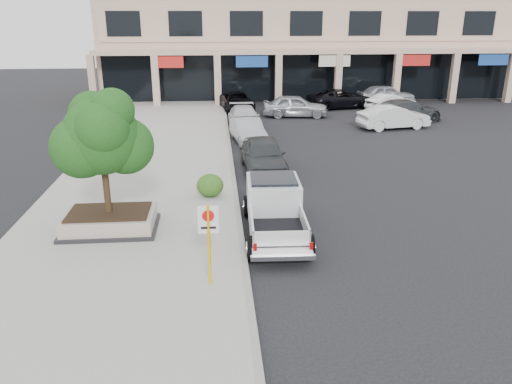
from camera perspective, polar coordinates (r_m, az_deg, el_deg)
The scene contains 19 objects.
ground at distance 16.31m, azimuth 3.92°, elevation -6.46°, with size 120.00×120.00×0.00m, color black.
sidewalk at distance 21.90m, azimuth -12.86°, elevation 0.22°, with size 8.00×52.00×0.15m, color gray.
curb at distance 21.68m, azimuth -2.47°, elevation 0.51°, with size 0.20×52.00×0.15m, color gray.
strip_mall at distance 49.55m, azimuth 7.58°, elevation 16.64°, with size 40.55×12.43×9.50m.
planter at distance 17.88m, azimuth -16.35°, elevation -3.17°, with size 3.20×2.20×0.68m.
planter_tree at distance 17.13m, azimuth -16.75°, elevation 6.15°, with size 2.90×2.55×4.00m.
no_parking_sign at distance 13.40m, azimuth -5.43°, elevation -4.82°, with size 0.55×0.09×2.30m.
hedge at distance 20.33m, azimuth -5.27°, elevation 0.76°, with size 1.10×0.99×0.94m, color #1D4513.
pickup_truck at distance 16.96m, azimuth 2.24°, elevation -2.15°, with size 2.05×5.54×1.75m, color silver, non-canonical shape.
curb_car_a at distance 23.96m, azimuth 0.86°, elevation 4.26°, with size 1.93×4.80×1.63m, color #2E3234.
curb_car_b at distance 29.59m, azimuth -0.93°, elevation 7.02°, with size 1.52×4.37×1.44m, color #94989C.
curb_car_c at distance 33.49m, azimuth -1.36°, elevation 8.48°, with size 1.98×4.87×1.41m, color silver.
curb_car_d at distance 40.12m, azimuth -2.21°, elevation 10.31°, with size 2.31×5.01×1.39m, color black.
lot_car_a at distance 37.50m, azimuth 4.52°, elevation 9.79°, with size 1.92×4.77×1.63m, color #ABAEB4.
lot_car_b at distance 34.61m, azimuth 15.45°, elevation 8.27°, with size 1.64×4.71×1.55m, color silver.
lot_car_c at distance 36.90m, azimuth 16.72°, elevation 8.86°, with size 2.26×5.55×1.61m, color #313436.
lot_car_d at distance 41.72m, azimuth 9.70°, elevation 10.49°, with size 2.51×5.44×1.51m, color black.
lot_car_e at distance 44.09m, azimuth 14.63°, elevation 10.72°, with size 1.97×4.89×1.66m, color #B0B2B9.
lot_car_f at distance 41.20m, azimuth 15.16°, elevation 9.85°, with size 1.40×4.02×1.33m, color silver.
Camera 1 is at (-2.32, -14.48, 7.15)m, focal length 35.00 mm.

